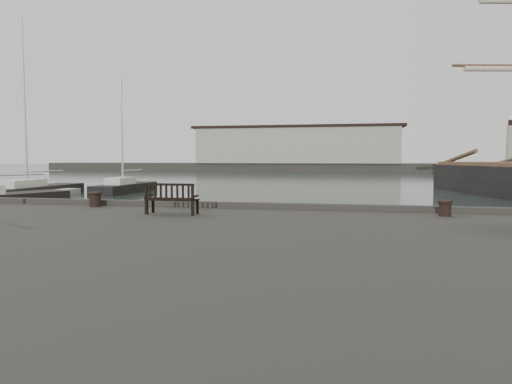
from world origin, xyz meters
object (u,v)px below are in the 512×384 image
(bollard_left, at_px, (95,199))
(yacht_d, at_px, (125,190))
(bollard_right, at_px, (445,208))
(yacht_b, at_px, (33,193))
(bench, at_px, (172,205))

(bollard_left, distance_m, yacht_d, 27.88)
(bollard_right, height_order, yacht_b, yacht_b)
(bollard_left, relative_size, yacht_b, 0.03)
(bench, bearing_deg, yacht_b, 134.87)
(yacht_b, height_order, yacht_d, yacht_b)
(bench, height_order, bollard_left, bench)
(yacht_b, bearing_deg, yacht_d, 41.96)
(bench, relative_size, yacht_b, 0.10)
(bollard_right, bearing_deg, bench, -171.93)
(bench, relative_size, bollard_left, 3.10)
(bollard_left, bearing_deg, bench, -23.22)
(bench, bearing_deg, yacht_d, 120.28)
(yacht_b, xyz_separation_m, yacht_d, (5.61, 5.27, -0.01))
(bollard_right, bearing_deg, yacht_b, 144.47)
(bench, height_order, yacht_d, yacht_d)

